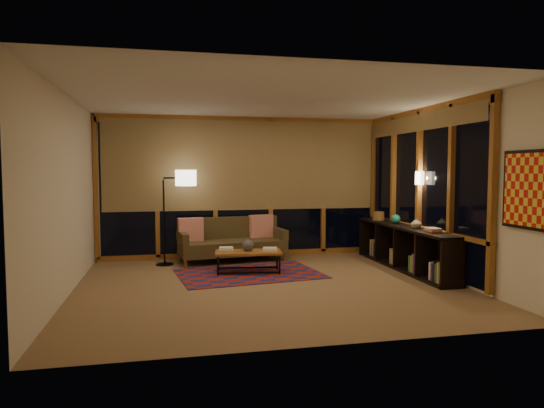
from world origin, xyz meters
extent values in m
cube|color=olive|center=(0.00, 0.00, 0.00)|extent=(5.50, 5.00, 0.01)
cube|color=silver|center=(0.00, 0.00, 2.70)|extent=(5.50, 5.00, 0.01)
cube|color=#F0E5C6|center=(0.00, 2.50, 1.35)|extent=(5.50, 0.01, 2.70)
cube|color=#F0E5C6|center=(0.00, -2.50, 1.35)|extent=(5.50, 0.01, 2.70)
cube|color=#F0E5C6|center=(-2.75, 0.00, 1.35)|extent=(0.01, 5.00, 2.70)
cube|color=#F0E5C6|center=(2.75, 0.00, 1.35)|extent=(0.01, 5.00, 2.70)
cube|color=maroon|center=(-0.16, 0.84, 0.01)|extent=(2.42, 1.78, 0.01)
sphere|color=black|center=(-0.15, 0.96, 0.45)|extent=(0.19, 0.19, 0.19)
cylinder|color=brown|center=(2.47, 1.68, 0.82)|extent=(0.24, 0.24, 0.16)
sphere|color=#1D7E6B|center=(2.49, 1.02, 0.82)|extent=(0.19, 0.19, 0.17)
imported|color=tan|center=(2.49, 0.29, 0.83)|extent=(0.19, 0.19, 0.18)
camera|label=1|loc=(-1.44, -6.81, 1.68)|focal=32.00mm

